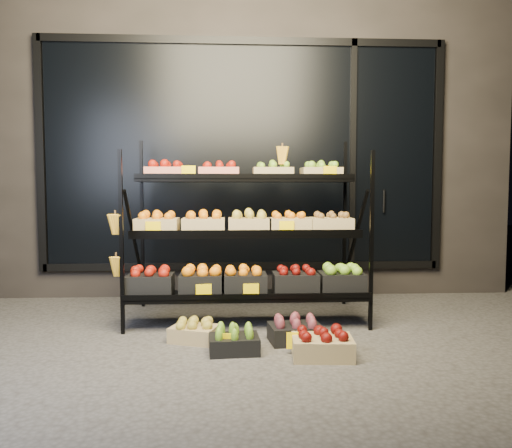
{
  "coord_description": "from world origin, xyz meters",
  "views": [
    {
      "loc": [
        -0.16,
        -3.88,
        1.18
      ],
      "look_at": [
        0.08,
        0.55,
        0.87
      ],
      "focal_mm": 35.0,
      "sensor_mm": 36.0,
      "label": 1
    }
  ],
  "objects": [
    {
      "name": "display_rack",
      "position": [
        -0.01,
        0.6,
        0.79
      ],
      "size": [
        2.18,
        1.02,
        1.7
      ],
      "color": "black",
      "rests_on": "ground"
    },
    {
      "name": "building",
      "position": [
        0.0,
        2.59,
        1.75
      ],
      "size": [
        6.0,
        2.08,
        3.5
      ],
      "color": "#2D2826",
      "rests_on": "ground"
    },
    {
      "name": "tag_floor_b",
      "position": [
        0.32,
        -0.4,
        0.06
      ],
      "size": [
        0.13,
        0.01,
        0.12
      ],
      "primitive_type": "cube",
      "color": "#FFD600",
      "rests_on": "ground"
    },
    {
      "name": "floor_crate_midleft",
      "position": [
        -0.12,
        -0.34,
        0.09
      ],
      "size": [
        0.37,
        0.29,
        0.19
      ],
      "rotation": [
        0.0,
        0.0,
        0.07
      ],
      "color": "black",
      "rests_on": "ground"
    },
    {
      "name": "floor_crate_midright",
      "position": [
        0.5,
        -0.48,
        0.1
      ],
      "size": [
        0.44,
        0.34,
        0.21
      ],
      "rotation": [
        0.0,
        0.0,
        -0.08
      ],
      "color": "tan",
      "rests_on": "ground"
    },
    {
      "name": "ground",
      "position": [
        0.0,
        0.0,
        0.0
      ],
      "size": [
        24.0,
        24.0,
        0.0
      ],
      "primitive_type": "plane",
      "color": "#514F4C",
      "rests_on": "ground"
    },
    {
      "name": "tag_floor_a",
      "position": [
        -0.19,
        -0.4,
        0.06
      ],
      "size": [
        0.13,
        0.01,
        0.12
      ],
      "primitive_type": "cube",
      "color": "#FFD600",
      "rests_on": "ground"
    },
    {
      "name": "floor_crate_right",
      "position": [
        0.35,
        -0.11,
        0.09
      ],
      "size": [
        0.43,
        0.34,
        0.2
      ],
      "rotation": [
        0.0,
        0.0,
        0.12
      ],
      "color": "black",
      "rests_on": "ground"
    },
    {
      "name": "floor_crate_left",
      "position": [
        -0.43,
        -0.05,
        0.09
      ],
      "size": [
        0.41,
        0.35,
        0.18
      ],
      "rotation": [
        0.0,
        0.0,
        -0.34
      ],
      "color": "tan",
      "rests_on": "ground"
    }
  ]
}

